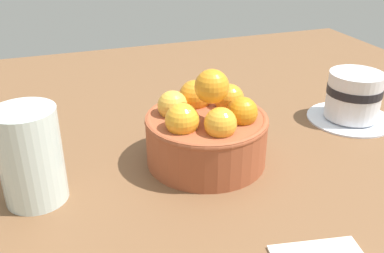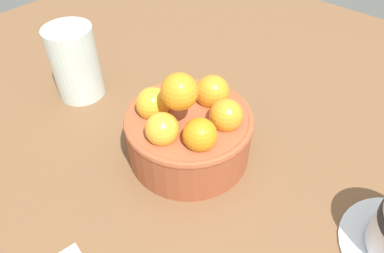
# 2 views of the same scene
# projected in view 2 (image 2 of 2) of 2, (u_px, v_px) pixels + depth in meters

# --- Properties ---
(ground_plane) EXTENTS (1.22, 1.17, 0.05)m
(ground_plane) POSITION_uv_depth(u_px,v_px,m) (189.00, 164.00, 0.50)
(ground_plane) COLOR brown
(terracotta_bowl) EXTENTS (0.17, 0.17, 0.14)m
(terracotta_bowl) POSITION_uv_depth(u_px,v_px,m) (189.00, 128.00, 0.45)
(terracotta_bowl) COLOR #9E4C2D
(terracotta_bowl) RESTS_ON ground_plane
(water_glass) EXTENTS (0.07, 0.07, 0.12)m
(water_glass) POSITION_uv_depth(u_px,v_px,m) (75.00, 63.00, 0.55)
(water_glass) COLOR silver
(water_glass) RESTS_ON ground_plane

